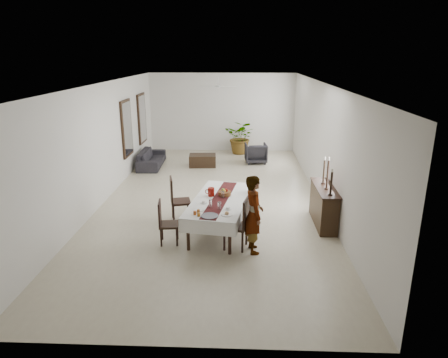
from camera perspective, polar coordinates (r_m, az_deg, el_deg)
floor at (r=11.35m, az=-1.64°, el=-2.86°), size 6.00×12.00×0.00m
ceiling at (r=10.67m, az=-1.79°, el=13.47°), size 6.00×12.00×0.02m
wall_back at (r=16.80m, az=-0.27°, el=9.48°), size 6.00×0.02×3.20m
wall_front at (r=5.24m, az=-6.31°, el=-9.30°), size 6.00×0.02×3.20m
wall_left at (r=11.50m, az=-16.85°, el=4.97°), size 0.02×12.00×3.20m
wall_right at (r=11.10m, az=13.99°, el=4.77°), size 0.02×12.00×3.20m
dining_table_top at (r=9.17m, az=-0.54°, el=-3.06°), size 1.37×2.54×0.05m
table_leg_fl at (r=8.40m, az=-5.14°, el=-7.93°), size 0.08×0.08×0.70m
table_leg_fr at (r=8.21m, az=0.83°, el=-8.49°), size 0.08×0.08×0.70m
table_leg_bl at (r=10.44m, az=-1.59°, el=-2.66°), size 0.08×0.08×0.70m
table_leg_br at (r=10.29m, az=3.21°, el=-3.00°), size 0.08×0.08×0.70m
tablecloth_top at (r=9.16m, az=-0.54°, el=-2.89°), size 1.58×2.74×0.01m
tablecloth_drape_left at (r=9.35m, az=-4.06°, el=-3.47°), size 0.42×2.55×0.30m
tablecloth_drape_right at (r=9.12m, az=3.08°, el=-4.00°), size 0.42×2.55×0.30m
tablecloth_drape_near at (r=8.06m, az=-2.46°, el=-6.99°), size 1.17×0.20×0.30m
tablecloth_drape_far at (r=10.40m, az=0.94°, el=-1.21°), size 1.17×0.20×0.30m
table_runner at (r=9.16m, az=-0.54°, el=-2.84°), size 0.75×2.53×0.00m
red_pitcher at (r=9.32m, az=-1.86°, el=-1.85°), size 0.17×0.17×0.20m
pitcher_handle at (r=9.34m, az=-2.36°, el=-1.82°), size 0.12×0.04×0.12m
wine_glass_near at (r=8.51m, az=-0.66°, el=-3.87°), size 0.07×0.07×0.17m
wine_glass_mid at (r=8.65m, az=-1.95°, el=-3.52°), size 0.07×0.07×0.17m
wine_glass_far at (r=9.17m, az=-0.17°, el=-2.27°), size 0.07×0.07×0.17m
teacup_right at (r=8.54m, az=0.60°, el=-4.18°), size 0.09×0.09×0.06m
saucer_right at (r=8.55m, az=0.60°, el=-4.33°), size 0.15×0.15×0.01m
teacup_left at (r=8.90m, az=-2.91°, el=-3.30°), size 0.09×0.09×0.06m
saucer_left at (r=8.91m, az=-2.91°, el=-3.45°), size 0.15×0.15×0.01m
plate_near_right at (r=8.27m, az=0.40°, el=-5.10°), size 0.24×0.24×0.02m
bread_near_right at (r=8.26m, az=0.40°, el=-4.92°), size 0.09×0.09×0.09m
plate_near_left at (r=8.54m, az=-3.57°, el=-4.38°), size 0.24×0.24×0.02m
plate_far_left at (r=9.73m, az=-1.71°, el=-1.57°), size 0.24×0.24×0.02m
serving_tray at (r=8.20m, az=-2.08°, el=-5.30°), size 0.36×0.36×0.02m
jam_jar_a at (r=8.22m, az=-3.63°, el=-5.07°), size 0.06×0.06×0.08m
jam_jar_b at (r=8.30m, az=-4.19°, el=-4.86°), size 0.06×0.06×0.08m
jam_jar_c at (r=8.37m, az=-3.68°, el=-4.63°), size 0.06×0.06×0.08m
fruit_basket at (r=9.37m, az=0.08°, el=-2.06°), size 0.30×0.30×0.10m
fruit_red at (r=9.35m, az=0.29°, el=-1.60°), size 0.09×0.09×0.09m
fruit_green at (r=9.38m, az=-0.12°, el=-1.55°), size 0.08×0.08×0.08m
fruit_yellow at (r=9.29m, az=0.02°, el=-1.73°), size 0.08×0.08×0.08m
chair_right_near_seat at (r=8.42m, az=1.68°, el=-6.73°), size 0.57×0.57×0.05m
chair_right_near_leg_fl at (r=8.33m, az=2.65°, el=-9.03°), size 0.06×0.06×0.47m
chair_right_near_leg_fr at (r=8.67m, az=3.22°, el=-7.93°), size 0.06×0.06×0.47m
chair_right_near_leg_bl at (r=8.41m, az=0.05°, el=-8.73°), size 0.06×0.06×0.47m
chair_right_near_leg_br at (r=8.75m, az=0.73°, el=-7.65°), size 0.06×0.06×0.47m
chair_right_near_back at (r=8.25m, az=3.15°, el=-4.85°), size 0.15×0.47×0.60m
chair_right_far_seat at (r=9.63m, az=2.93°, el=-3.95°), size 0.47×0.47×0.05m
chair_right_far_leg_fl at (r=9.58m, az=4.07°, el=-5.55°), size 0.05×0.05×0.41m
chair_right_far_leg_fr at (r=9.89m, az=3.74°, el=-4.79°), size 0.05×0.05×0.41m
chair_right_far_leg_bl at (r=9.53m, az=2.05°, el=-5.64°), size 0.05×0.05×0.41m
chair_right_far_leg_br at (r=9.84m, az=1.79°, el=-4.87°), size 0.05×0.05×0.41m
chair_right_far_back at (r=9.56m, az=4.07°, el=-2.34°), size 0.10×0.41×0.53m
chair_left_near_seat at (r=8.73m, az=-7.86°, el=-6.48°), size 0.45×0.45×0.05m
chair_left_near_leg_fl at (r=8.98m, az=-8.82°, el=-7.38°), size 0.05×0.05×0.40m
chair_left_near_leg_fr at (r=8.68m, az=-8.97°, el=-8.31°), size 0.05×0.05×0.40m
chair_left_near_leg_bl at (r=8.96m, az=-6.67°, el=-7.35°), size 0.05×0.05×0.40m
chair_left_near_leg_br at (r=8.66m, az=-6.74°, el=-8.28°), size 0.05×0.05×0.40m
chair_left_near_back at (r=8.63m, az=-9.18°, el=-4.81°), size 0.09×0.41×0.52m
chair_left_far_seat at (r=9.83m, az=-6.22°, el=-3.23°), size 0.56×0.56×0.05m
chair_left_far_leg_fl at (r=10.09m, az=-7.34°, el=-4.28°), size 0.06×0.06×0.46m
chair_left_far_leg_fr at (r=9.73m, az=-7.20°, el=-5.11°), size 0.06×0.06×0.46m
chair_left_far_leg_bl at (r=10.11m, az=-5.18°, el=-4.15°), size 0.06×0.06×0.46m
chair_left_far_leg_br at (r=9.76m, az=-4.95°, el=-4.97°), size 0.06×0.06×0.46m
chair_left_far_back at (r=9.71m, az=-7.52°, el=-1.55°), size 0.15×0.46×0.59m
woman at (r=8.17m, az=4.27°, el=-5.05°), size 0.50×0.66×1.65m
sideboard_body at (r=9.86m, az=14.04°, el=-3.80°), size 0.40×1.52×0.91m
sideboard_top at (r=9.71m, az=14.25°, el=-1.21°), size 0.44×1.58×0.03m
candlestick_near_base at (r=9.18m, az=14.94°, el=-2.14°), size 0.10×0.10×0.03m
candlestick_near_shaft at (r=9.10m, az=15.07°, el=-0.55°), size 0.05×0.05×0.51m
candlestick_near_candle at (r=9.02m, az=15.21°, el=1.22°), size 0.04×0.04×0.08m
candlestick_mid_base at (r=9.56m, az=14.44°, el=-1.33°), size 0.10×0.10×0.03m
candlestick_mid_shaft at (r=9.46m, az=14.59°, el=0.64°), size 0.05×0.05×0.66m
candlestick_mid_candle at (r=9.36m, az=14.76°, el=2.80°), size 0.04×0.04×0.08m
candlestick_far_base at (r=9.93m, az=13.97°, el=-0.58°), size 0.10×0.10×0.03m
candlestick_far_shaft at (r=9.85m, az=14.10°, el=1.04°), size 0.05×0.05×0.56m
candlestick_far_candle at (r=9.77m, az=14.24°, el=2.84°), size 0.04×0.04×0.08m
sofa at (r=14.81m, az=-10.32°, el=2.92°), size 0.84×1.99×0.57m
armchair at (r=15.06m, az=4.57°, el=3.70°), size 0.86×0.88×0.73m
coffee_table at (r=14.61m, az=-3.08°, el=2.67°), size 1.00×0.71×0.43m
potted_plant at (r=16.38m, az=2.46°, el=6.00°), size 1.52×1.42×1.37m
mirror_frame_near at (r=13.55m, az=-13.73°, el=7.03°), size 0.06×1.05×1.85m
mirror_glass_near at (r=13.54m, az=-13.59°, el=7.03°), size 0.01×0.90×1.70m
mirror_frame_far at (r=15.55m, az=-11.65°, el=8.47°), size 0.06×1.05×1.85m
mirror_glass_far at (r=15.54m, az=-11.52°, el=8.47°), size 0.01×0.90×1.70m
fan_rod at (r=13.66m, az=-0.87°, el=13.95°), size 0.04×0.04×0.20m
fan_hub at (r=13.68m, az=-0.87°, el=13.11°), size 0.16×0.16×0.08m
fan_blade_n at (r=14.03m, az=-0.79°, el=13.22°), size 0.10×0.55×0.01m
fan_blade_s at (r=13.33m, az=-0.95°, el=12.99°), size 0.10×0.55×0.01m
fan_blade_e at (r=13.66m, az=0.64°, el=13.11°), size 0.55×0.10×0.01m
fan_blade_w at (r=13.70m, az=-2.37°, el=13.11°), size 0.55×0.10×0.01m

